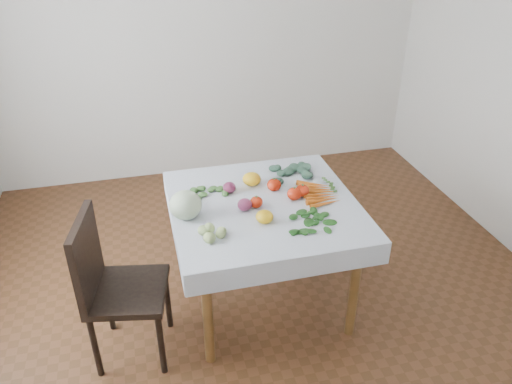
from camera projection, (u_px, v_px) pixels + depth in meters
ground at (263, 297)px, 3.42m from camera, size 4.00×4.00×0.00m
back_wall at (206, 32)px, 4.42m from camera, size 4.00×0.04×2.70m
table at (264, 217)px, 3.09m from camera, size 1.00×1.00×0.75m
tablecloth at (264, 204)px, 3.04m from camera, size 1.12×1.12×0.01m
chair at (110, 280)px, 2.75m from camera, size 0.49×0.49×0.93m
cabbage at (185, 205)px, 2.86m from camera, size 0.21×0.21×0.17m
tomato_a at (274, 185)px, 3.15m from camera, size 0.12×0.12×0.08m
tomato_b at (294, 194)px, 3.06m from camera, size 0.11×0.11×0.08m
tomato_c at (256, 202)px, 2.98m from camera, size 0.10×0.10×0.07m
tomato_d at (302, 191)px, 3.10m from camera, size 0.09×0.09×0.07m
heirloom_back at (252, 179)px, 3.22m from camera, size 0.13×0.13×0.08m
heirloom_front at (265, 217)px, 2.84m from camera, size 0.11×0.11×0.07m
onion_a at (229, 187)px, 3.13m from camera, size 0.08×0.08×0.07m
onion_b at (245, 205)px, 2.95m from camera, size 0.10×0.10×0.07m
tomatillo_cluster at (215, 233)px, 2.72m from camera, size 0.14×0.12×0.05m
carrot_bunch at (320, 193)px, 3.11m from camera, size 0.22×0.33×0.03m
kale_bunch at (291, 171)px, 3.36m from camera, size 0.30×0.25×0.04m
basil_bunch at (311, 221)px, 2.85m from camera, size 0.32×0.23×0.01m
dill_bunch at (209, 194)px, 3.11m from camera, size 0.21×0.21×0.02m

